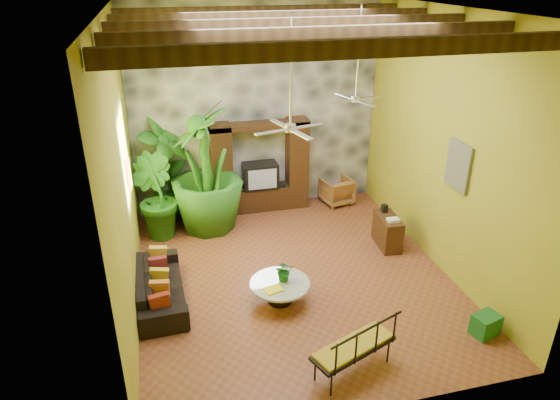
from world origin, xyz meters
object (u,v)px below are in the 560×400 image
object	(u,v)px
iron_bench	(356,346)
sofa	(160,286)
wicker_armchair	(337,191)
coffee_table	(280,289)
ceiling_fan_back	(356,89)
tall_plant_b	(155,197)
tall_plant_c	(206,169)
side_console	(387,231)
green_bin	(485,325)
entertainment_center	(260,173)
tall_plant_a	(167,169)
ceiling_fan_front	(291,116)

from	to	relation	value
iron_bench	sofa	bearing A→B (deg)	115.02
wicker_armchair	coffee_table	bearing A→B (deg)	45.34
ceiling_fan_back	tall_plant_b	xyz separation A→B (m)	(-4.17, 1.15, -2.44)
ceiling_fan_back	tall_plant_c	size ratio (longest dim) A/B	0.62
side_console	tall_plant_b	bearing A→B (deg)	165.07
iron_bench	green_bin	world-z (taller)	iron_bench
entertainment_center	coffee_table	xyz separation A→B (m)	(-0.47, -3.90, -0.71)
tall_plant_c	tall_plant_a	bearing A→B (deg)	139.76
ceiling_fan_front	tall_plant_c	bearing A→B (deg)	112.90
ceiling_fan_front	tall_plant_b	bearing A→B (deg)	130.75
tall_plant_a	side_console	xyz separation A→B (m)	(4.56, -2.52, -0.93)
ceiling_fan_front	sofa	world-z (taller)	ceiling_fan_front
tall_plant_a	side_console	bearing A→B (deg)	-28.94
coffee_table	tall_plant_c	bearing A→B (deg)	106.19
ceiling_fan_front	tall_plant_a	distance (m)	4.61
tall_plant_a	coffee_table	bearing A→B (deg)	-65.61
side_console	ceiling_fan_front	bearing A→B (deg)	-153.24
tall_plant_c	coffee_table	distance (m)	3.55
sofa	tall_plant_b	xyz separation A→B (m)	(0.03, 2.54, 0.65)
ceiling_fan_back	tall_plant_b	distance (m)	4.97
coffee_table	iron_bench	size ratio (longest dim) A/B	0.77
wicker_armchair	iron_bench	world-z (taller)	iron_bench
tall_plant_a	green_bin	bearing A→B (deg)	-49.04
ceiling_fan_front	tall_plant_b	distance (m)	4.37
ceiling_fan_back	tall_plant_a	size ratio (longest dim) A/B	0.72
tall_plant_a	tall_plant_b	size ratio (longest dim) A/B	1.33
wicker_armchair	tall_plant_a	size ratio (longest dim) A/B	0.29
wicker_armchair	tall_plant_b	size ratio (longest dim) A/B	0.39
side_console	tall_plant_c	bearing A→B (deg)	158.55
ceiling_fan_front	tall_plant_b	xyz separation A→B (m)	(-2.37, 2.75, -2.44)
tall_plant_b	coffee_table	world-z (taller)	tall_plant_b
tall_plant_b	tall_plant_c	xyz separation A→B (m)	(1.17, 0.08, 0.53)
tall_plant_a	tall_plant_c	xyz separation A→B (m)	(0.85, -0.72, 0.21)
coffee_table	side_console	world-z (taller)	side_console
entertainment_center	green_bin	bearing A→B (deg)	-64.77
iron_bench	side_console	world-z (taller)	iron_bench
entertainment_center	tall_plant_a	bearing A→B (deg)	179.65
tall_plant_b	ceiling_fan_front	bearing A→B (deg)	-49.25
ceiling_fan_front	ceiling_fan_back	xyz separation A→B (m)	(1.80, 1.60, 0.00)
coffee_table	side_console	bearing A→B (deg)	26.56
coffee_table	green_bin	distance (m)	3.57
coffee_table	side_console	xyz separation A→B (m)	(2.78, 1.39, 0.10)
ceiling_fan_front	wicker_armchair	size ratio (longest dim) A/B	2.50
iron_bench	tall_plant_a	bearing A→B (deg)	90.53
ceiling_fan_back	wicker_armchair	world-z (taller)	ceiling_fan_back
wicker_armchair	side_console	size ratio (longest dim) A/B	0.84
tall_plant_c	green_bin	world-z (taller)	tall_plant_c
coffee_table	iron_bench	distance (m)	2.17
wicker_armchair	tall_plant_b	bearing A→B (deg)	-3.40
entertainment_center	green_bin	xyz separation A→B (m)	(2.65, -5.62, -0.78)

